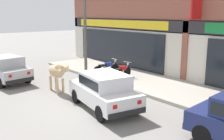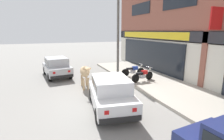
# 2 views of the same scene
# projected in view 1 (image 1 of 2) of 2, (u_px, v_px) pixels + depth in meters

# --- Properties ---
(ground_plane) EXTENTS (90.00, 90.00, 0.00)m
(ground_plane) POSITION_uv_depth(u_px,v_px,m) (100.00, 104.00, 11.09)
(ground_plane) COLOR gray
(sidewalk) EXTENTS (19.00, 3.59, 0.15)m
(sidewalk) POSITION_uv_depth(u_px,v_px,m) (162.00, 86.00, 13.52)
(sidewalk) COLOR #A8A093
(sidewalk) RESTS_ON ground
(shop_building) EXTENTS (23.00, 1.40, 8.91)m
(shop_building) POSITION_uv_depth(u_px,v_px,m) (191.00, 4.00, 13.90)
(shop_building) COLOR #8E5142
(shop_building) RESTS_ON ground
(cow) EXTENTS (2.15, 0.64, 1.61)m
(cow) POSITION_uv_depth(u_px,v_px,m) (57.00, 72.00, 12.57)
(cow) COLOR tan
(cow) RESTS_ON ground
(car_1) EXTENTS (3.74, 1.99, 1.46)m
(car_1) POSITION_uv_depth(u_px,v_px,m) (5.00, 68.00, 14.47)
(car_1) COLOR black
(car_1) RESTS_ON ground
(car_2) EXTENTS (3.78, 2.14, 1.46)m
(car_2) POSITION_uv_depth(u_px,v_px,m) (104.00, 89.00, 10.38)
(car_2) COLOR black
(car_2) RESTS_ON ground
(motorcycle_0) EXTENTS (0.52, 1.81, 0.88)m
(motorcycle_0) POSITION_uv_depth(u_px,v_px,m) (107.00, 68.00, 15.85)
(motorcycle_0) COLOR black
(motorcycle_0) RESTS_ON sidewalk
(motorcycle_1) EXTENTS (0.65, 1.78, 0.88)m
(motorcycle_1) POSITION_uv_depth(u_px,v_px,m) (121.00, 72.00, 14.70)
(motorcycle_1) COLOR black
(motorcycle_1) RESTS_ON sidewalk
(utility_pole) EXTENTS (0.18, 0.18, 5.78)m
(utility_pole) POSITION_uv_depth(u_px,v_px,m) (85.00, 26.00, 15.67)
(utility_pole) COLOR #595651
(utility_pole) RESTS_ON sidewalk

